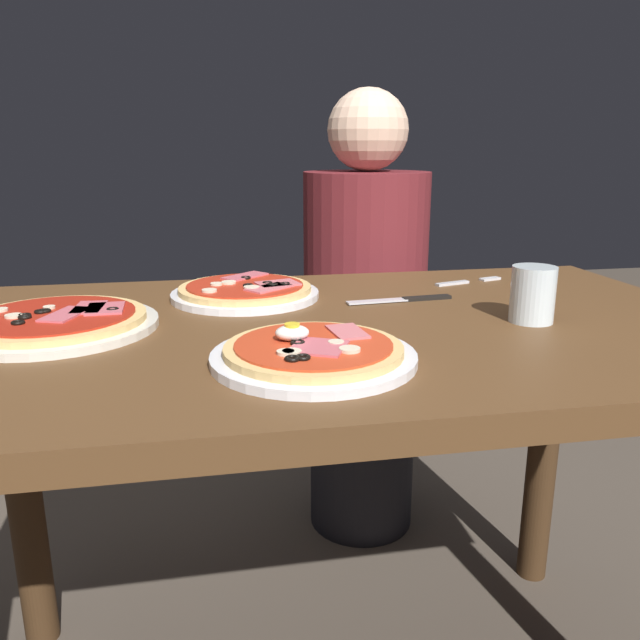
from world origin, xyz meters
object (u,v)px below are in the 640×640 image
Objects in this scene: water_glass_near at (532,298)px; knife at (407,299)px; fork at (463,282)px; pizza_across_right at (246,291)px; diner_person at (364,333)px; dining_table at (333,397)px; pizza_across_left at (55,322)px; pizza_foreground at (313,353)px.

water_glass_near reaches higher than knife.
fork is at bearing 87.50° from water_glass_near.
pizza_across_right is 0.60m from diner_person.
dining_table is 14.59× the size of water_glass_near.
dining_table is 0.44m from pizza_across_left.
water_glass_near is (0.31, -0.05, 0.16)m from dining_table.
pizza_foreground is at bearing 70.92° from diner_person.
diner_person is (0.28, 0.82, -0.23)m from pizza_foreground.
fork is at bearing 37.75° from knife.
pizza_foreground is 0.87× the size of pizza_across_left.
pizza_across_right is 0.44m from fork.
pizza_foreground is 0.99× the size of pizza_across_right.
fork reaches higher than dining_table.
dining_table is 6.54× the size of knife.
pizza_across_right is at bearing 98.93° from pizza_foreground.
pizza_across_left is at bearing 43.19° from diner_person.
pizza_foreground is at bearing -160.91° from water_glass_near.
water_glass_near is 0.57× the size of fork.
pizza_across_right is (-0.06, 0.37, -0.00)m from pizza_foreground.
diner_person is at bearing 71.02° from dining_table.
dining_table is 0.27m from pizza_across_right.
pizza_foreground is at bearing -109.41° from dining_table.
pizza_foreground reaches higher than knife.
water_glass_near is at bearing 19.09° from pizza_foreground.
pizza_across_right reaches higher than knife.
diner_person is at bearing 104.24° from fork.
pizza_across_left is (-0.36, 0.22, -0.00)m from pizza_foreground.
pizza_across_right is at bearing 164.89° from knife.
dining_table is 1.09× the size of diner_person.
pizza_across_right reaches higher than dining_table.
pizza_foreground is 0.42m from pizza_across_left.
water_glass_near is at bearing -29.76° from pizza_across_right.
water_glass_near reaches higher than pizza_foreground.
fork is at bearing 47.73° from pizza_foreground.
pizza_across_right reaches higher than fork.
knife is (-0.15, 0.17, -0.03)m from water_glass_near.
pizza_across_right is 0.23× the size of diner_person.
pizza_across_right is at bearing 27.63° from pizza_across_left.
water_glass_near is at bearing -48.91° from knife.
pizza_foreground is 1.35× the size of knife.
knife is at bearing 53.17° from pizza_foreground.
dining_table is 4.80× the size of pizza_across_right.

